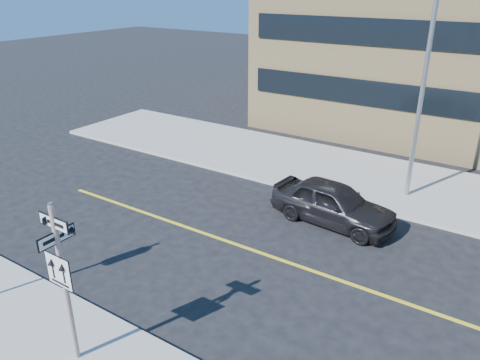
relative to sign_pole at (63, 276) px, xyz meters
The scene contains 4 objects.
ground 3.50m from the sign_pole, 90.00° to the left, with size 120.00×120.00×0.00m, color black.
sign_pole is the anchor object (origin of this frame).
parked_car_a 10.20m from the sign_pole, 76.97° to the left, with size 4.68×1.88×1.59m, color black.
streetlight_a 14.05m from the sign_pole, 73.23° to the left, with size 0.55×2.25×8.00m.
Camera 1 is at (7.91, -7.49, 8.39)m, focal length 35.00 mm.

